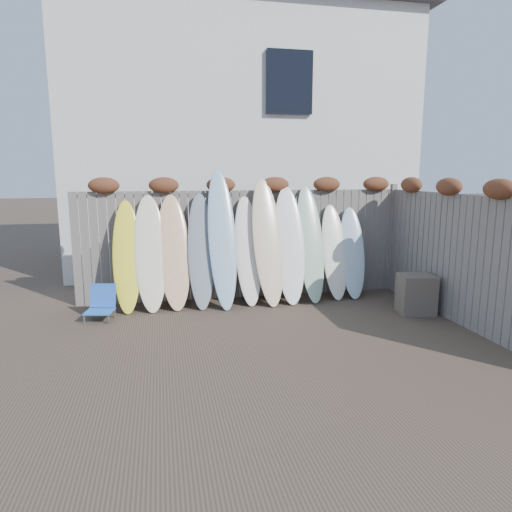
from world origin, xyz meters
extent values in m
plane|color=#493A2D|center=(0.00, 0.00, 0.00)|extent=(80.00, 80.00, 0.00)
cube|color=slate|center=(0.00, 2.40, 1.00)|extent=(6.00, 0.10, 2.00)
cube|color=slate|center=(3.00, 2.40, 1.05)|extent=(0.10, 0.10, 2.10)
ellipsoid|color=brown|center=(-2.40, 2.36, 2.10)|extent=(0.52, 0.28, 0.28)
ellipsoid|color=brown|center=(-1.40, 2.36, 2.10)|extent=(0.52, 0.28, 0.28)
ellipsoid|color=brown|center=(-0.40, 2.36, 2.10)|extent=(0.52, 0.28, 0.28)
ellipsoid|color=brown|center=(0.60, 2.36, 2.10)|extent=(0.52, 0.28, 0.28)
ellipsoid|color=brown|center=(1.60, 2.36, 2.10)|extent=(0.52, 0.28, 0.28)
ellipsoid|color=brown|center=(2.60, 2.36, 2.10)|extent=(0.52, 0.28, 0.28)
cube|color=slate|center=(3.00, 0.20, 1.00)|extent=(0.10, 4.40, 2.00)
ellipsoid|color=brown|center=(2.96, -0.50, 2.10)|extent=(0.28, 0.56, 0.28)
ellipsoid|color=brown|center=(2.96, 0.60, 2.10)|extent=(0.28, 0.56, 0.28)
ellipsoid|color=brown|center=(2.96, 1.70, 2.10)|extent=(0.28, 0.56, 0.28)
cube|color=silver|center=(0.50, 6.50, 3.00)|extent=(8.00, 5.00, 6.00)
cube|color=black|center=(1.30, 3.95, 4.20)|extent=(1.00, 0.12, 1.30)
cube|color=#3F3F44|center=(0.50, 6.50, 6.15)|extent=(8.50, 5.50, 0.35)
cube|color=blue|center=(-2.48, 1.46, 0.15)|extent=(0.48, 0.44, 0.03)
cube|color=blue|center=(-2.44, 1.66, 0.36)|extent=(0.43, 0.21, 0.38)
cylinder|color=silver|center=(-2.69, 1.35, 0.08)|extent=(0.02, 0.02, 0.15)
cylinder|color=#A8A9B0|center=(-2.63, 1.65, 0.08)|extent=(0.02, 0.02, 0.15)
cylinder|color=#A1A0A7|center=(-2.32, 1.27, 0.08)|extent=(0.02, 0.02, 0.15)
cylinder|color=#B8BAC0|center=(-2.26, 1.58, 0.08)|extent=(0.02, 0.02, 0.15)
cube|color=#6B5950|center=(2.64, 0.80, 0.33)|extent=(0.63, 0.55, 0.65)
cube|color=#4C382E|center=(3.09, 1.08, 0.95)|extent=(0.13, 1.27, 1.90)
ellipsoid|color=yellow|center=(-2.06, 1.97, 0.93)|extent=(0.47, 0.67, 1.86)
ellipsoid|color=#F4E5C4|center=(-1.67, 1.97, 0.97)|extent=(0.56, 0.71, 1.95)
ellipsoid|color=#FE9872|center=(-1.27, 2.00, 0.98)|extent=(0.60, 0.74, 1.95)
ellipsoid|color=gray|center=(-0.82, 1.96, 0.99)|extent=(0.49, 0.72, 1.97)
ellipsoid|color=#91B6D5|center=(-0.45, 1.93, 1.19)|extent=(0.52, 0.86, 2.39)
ellipsoid|color=white|center=(0.02, 2.00, 0.95)|extent=(0.50, 0.70, 1.91)
ellipsoid|color=beige|center=(0.37, 1.94, 1.11)|extent=(0.60, 0.83, 2.22)
ellipsoid|color=white|center=(0.77, 1.96, 1.04)|extent=(0.57, 0.75, 2.07)
ellipsoid|color=#ACCCAA|center=(1.18, 1.98, 1.04)|extent=(0.51, 0.76, 2.09)
ellipsoid|color=white|center=(1.66, 2.04, 0.87)|extent=(0.49, 0.63, 1.73)
ellipsoid|color=silver|center=(2.02, 2.02, 0.84)|extent=(0.52, 0.64, 1.68)
camera|label=1|loc=(-1.48, -5.83, 2.31)|focal=32.00mm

